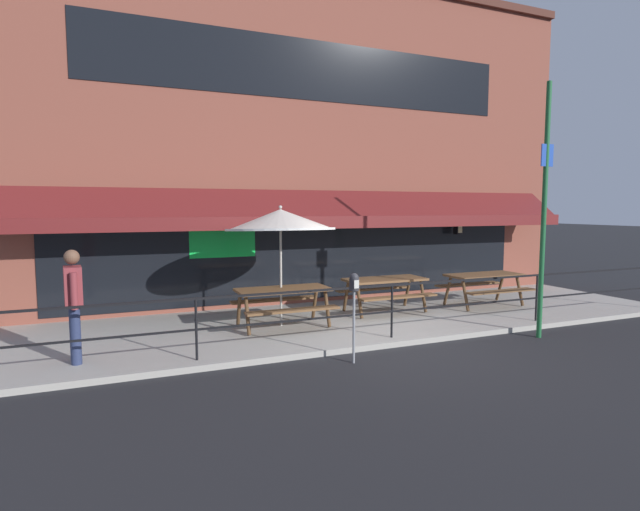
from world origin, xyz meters
TOP-DOWN VIEW (x-y plane):
  - ground_plane at (0.00, 0.00)m, footprint 120.00×120.00m
  - patio_deck at (0.00, 2.00)m, footprint 15.00×4.00m
  - restaurant_building at (0.00, 4.23)m, footprint 15.00×1.60m
  - patio_railing at (0.00, 0.30)m, footprint 13.84×0.04m
  - picnic_table_left at (-1.54, 1.81)m, footprint 1.80×1.42m
  - picnic_table_centre at (0.99, 2.25)m, footprint 1.80×1.42m
  - picnic_table_right at (3.53, 1.96)m, footprint 1.80×1.42m
  - patio_umbrella_left at (-1.54, 1.94)m, footprint 2.14×2.14m
  - pedestrian_walking at (-5.15, 0.88)m, footprint 0.28×0.62m
  - parking_meter_near at (-1.16, -0.49)m, footprint 0.15×0.16m
  - street_sign_pole at (2.75, -0.45)m, footprint 0.28×0.09m

SIDE VIEW (x-z plane):
  - ground_plane at x=0.00m, z-range 0.00..0.00m
  - patio_deck at x=0.00m, z-range 0.00..0.10m
  - picnic_table_left at x=-1.54m, z-range 0.33..1.08m
  - picnic_table_centre at x=0.99m, z-range 0.33..1.08m
  - picnic_table_right at x=3.53m, z-range 0.33..1.08m
  - patio_railing at x=0.00m, z-range 0.32..1.28m
  - pedestrian_walking at x=-5.15m, z-range 0.20..1.91m
  - parking_meter_near at x=-1.16m, z-range 0.44..1.86m
  - patio_umbrella_left at x=-1.54m, z-range 0.99..3.37m
  - street_sign_pole at x=2.75m, z-range 0.06..4.74m
  - restaurant_building at x=0.00m, z-range -0.03..8.06m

